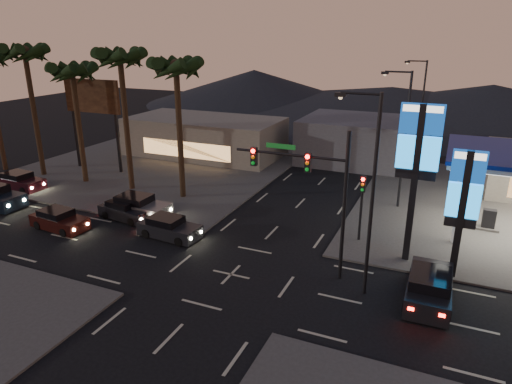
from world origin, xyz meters
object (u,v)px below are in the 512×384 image
at_px(pylon_sign_tall, 418,153).
at_px(car_lane_b_rear, 20,181).
at_px(traffic_signal_mast, 312,181).
at_px(car_lane_b_front, 138,207).
at_px(car_lane_a_front, 169,228).
at_px(car_lane_a_mid, 59,220).
at_px(pylon_sign_short, 464,196).
at_px(car_lane_b_mid, 125,210).
at_px(suv_station, 429,287).

distance_m(pylon_sign_tall, car_lane_b_rear, 31.71).
xyz_separation_m(traffic_signal_mast, car_lane_b_rear, (-26.44, 3.86, -4.56)).
distance_m(car_lane_b_front, car_lane_b_rear, 12.86).
relative_size(car_lane_a_front, car_lane_a_mid, 1.01).
height_order(traffic_signal_mast, car_lane_a_front, traffic_signal_mast).
height_order(pylon_sign_tall, traffic_signal_mast, pylon_sign_tall).
xyz_separation_m(pylon_sign_tall, car_lane_b_front, (-18.36, -0.61, -5.68)).
xyz_separation_m(pylon_sign_short, car_lane_b_mid, (-21.39, -0.34, -4.05)).
bearing_deg(pylon_sign_short, traffic_signal_mast, -160.87).
relative_size(traffic_signal_mast, car_lane_a_front, 1.87).
distance_m(pylon_sign_short, car_lane_b_front, 21.23).
relative_size(pylon_sign_tall, car_lane_b_rear, 2.00).
relative_size(traffic_signal_mast, car_lane_b_rear, 1.78).
xyz_separation_m(car_lane_a_front, car_lane_b_mid, (-4.58, 1.40, -0.03)).
bearing_deg(car_lane_b_mid, suv_station, -7.20).
height_order(car_lane_b_front, suv_station, suv_station).
bearing_deg(car_lane_b_front, car_lane_b_rear, 175.74).
xyz_separation_m(car_lane_a_mid, car_lane_b_mid, (2.90, 3.22, -0.02)).
distance_m(traffic_signal_mast, car_lane_b_mid, 15.04).
height_order(pylon_sign_tall, car_lane_b_rear, pylon_sign_tall).
height_order(pylon_sign_tall, car_lane_a_front, pylon_sign_tall).
xyz_separation_m(car_lane_a_front, car_lane_b_front, (-4.05, 2.13, 0.08)).
xyz_separation_m(pylon_sign_tall, car_lane_b_mid, (-18.89, -1.34, -5.79)).
bearing_deg(car_lane_b_mid, pylon_sign_short, 0.91).
bearing_deg(car_lane_a_front, car_lane_a_mid, -166.35).
xyz_separation_m(car_lane_b_mid, suv_station, (20.39, -2.58, 0.14)).
relative_size(traffic_signal_mast, car_lane_b_front, 1.68).
relative_size(car_lane_b_mid, car_lane_b_rear, 0.92).
height_order(traffic_signal_mast, car_lane_b_mid, traffic_signal_mast).
distance_m(car_lane_a_mid, car_lane_b_rear, 10.60).
bearing_deg(car_lane_a_mid, pylon_sign_tall, 11.82).
height_order(traffic_signal_mast, car_lane_b_front, traffic_signal_mast).
relative_size(car_lane_b_front, car_lane_b_rear, 1.06).
distance_m(car_lane_a_mid, car_lane_b_mid, 4.33).
bearing_deg(car_lane_a_front, suv_station, -4.24).
bearing_deg(pylon_sign_short, car_lane_a_mid, -171.66).
distance_m(traffic_signal_mast, car_lane_b_front, 14.63).
height_order(pylon_sign_short, car_lane_a_front, pylon_sign_short).
bearing_deg(car_lane_a_front, car_lane_b_front, 152.19).
bearing_deg(car_lane_b_front, suv_station, -9.45).
height_order(car_lane_a_front, car_lane_b_front, car_lane_b_front).
bearing_deg(car_lane_b_rear, car_lane_b_mid, -7.81).
bearing_deg(car_lane_a_front, car_lane_b_rear, 169.62).
bearing_deg(car_lane_b_rear, traffic_signal_mast, -8.30).
relative_size(pylon_sign_short, car_lane_b_mid, 1.70).
relative_size(car_lane_a_mid, car_lane_b_rear, 0.94).
xyz_separation_m(pylon_sign_short, car_lane_a_mid, (-24.29, -3.56, -4.03)).
bearing_deg(pylon_sign_tall, traffic_signal_mast, -143.48).
relative_size(pylon_sign_short, traffic_signal_mast, 0.88).
height_order(car_lane_a_front, car_lane_b_rear, car_lane_b_rear).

